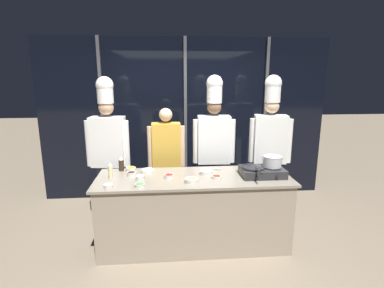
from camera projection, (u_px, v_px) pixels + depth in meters
name	position (u px, v px, depth m)	size (l,w,h in m)	color
ground_plane	(194.00, 243.00, 3.83)	(24.00, 24.00, 0.00)	#7F705B
window_wall_back	(185.00, 120.00, 5.09)	(4.83, 0.09, 2.70)	black
demo_counter	(194.00, 210.00, 3.73)	(2.35, 0.80, 0.89)	gray
portable_stove	(262.00, 172.00, 3.66)	(0.52, 0.38, 0.11)	#28282B
frying_pan	(253.00, 166.00, 3.63)	(0.29, 0.49, 0.05)	#232326
stock_pot	(272.00, 161.00, 3.64)	(0.25, 0.23, 0.14)	#B7BABF
squeeze_bottle_oil	(110.00, 170.00, 3.57)	(0.05, 0.05, 0.19)	beige
squeeze_bottle_soy	(121.00, 164.00, 3.84)	(0.07, 0.07, 0.19)	#332319
prep_bowl_scallions	(140.00, 185.00, 3.30)	(0.11, 0.11, 0.04)	silver
prep_bowl_shrimp	(206.00, 172.00, 3.71)	(0.16, 0.16, 0.05)	silver
prep_bowl_noodles	(140.00, 177.00, 3.52)	(0.10, 0.10, 0.05)	silver
prep_bowl_bell_pepper	(169.00, 176.00, 3.59)	(0.12, 0.12, 0.04)	silver
prep_bowl_mushrooms	(192.00, 180.00, 3.42)	(0.16, 0.16, 0.05)	silver
prep_bowl_garlic	(108.00, 186.00, 3.27)	(0.10, 0.10, 0.04)	silver
prep_bowl_carrots	(131.00, 169.00, 3.81)	(0.13, 0.13, 0.06)	silver
prep_bowl_onion	(148.00, 170.00, 3.80)	(0.17, 0.17, 0.04)	silver
prep_bowl_soy_glaze	(131.00, 174.00, 3.66)	(0.11, 0.11, 0.05)	silver
prep_bowl_chili_flakes	(217.00, 177.00, 3.57)	(0.12, 0.12, 0.03)	silver
serving_spoon_slotted	(215.00, 169.00, 3.92)	(0.26, 0.11, 0.02)	#B2B5BA
chef_head	(108.00, 141.00, 4.13)	(0.60, 0.29, 2.08)	#2D3856
person_guest	(166.00, 153.00, 4.32)	(0.53, 0.22, 1.65)	#232326
chef_sous	(214.00, 138.00, 4.31)	(0.61, 0.26, 2.10)	#2D3856
chef_line	(270.00, 138.00, 4.31)	(0.60, 0.31, 2.10)	#232326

